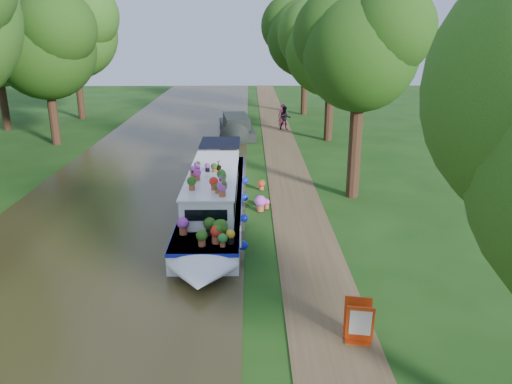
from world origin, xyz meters
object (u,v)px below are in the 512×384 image
object	(u,v)px
pedestrian_pink	(283,116)
pedestrian_dark	(285,118)
plant_boat	(214,197)
second_boat	(236,128)
sandwich_board	(359,323)

from	to	relation	value
pedestrian_pink	pedestrian_dark	distance (m)	0.23
pedestrian_pink	pedestrian_dark	size ratio (longest dim) A/B	1.11
plant_boat	second_boat	size ratio (longest dim) A/B	1.81
plant_boat	second_boat	world-z (taller)	plant_boat
sandwich_board	pedestrian_dark	size ratio (longest dim) A/B	0.60
pedestrian_dark	sandwich_board	bearing A→B (deg)	-94.15
pedestrian_dark	pedestrian_pink	bearing A→B (deg)	136.98
plant_boat	sandwich_board	distance (m)	9.42
plant_boat	pedestrian_dark	size ratio (longest dim) A/B	7.71
plant_boat	sandwich_board	size ratio (longest dim) A/B	12.86
plant_boat	pedestrian_dark	bearing A→B (deg)	77.35
plant_boat	pedestrian_pink	distance (m)	18.75
second_boat	sandwich_board	size ratio (longest dim) A/B	7.12
second_boat	sandwich_board	bearing A→B (deg)	-88.60
second_boat	sandwich_board	xyz separation A→B (m)	(3.53, -24.74, -0.07)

